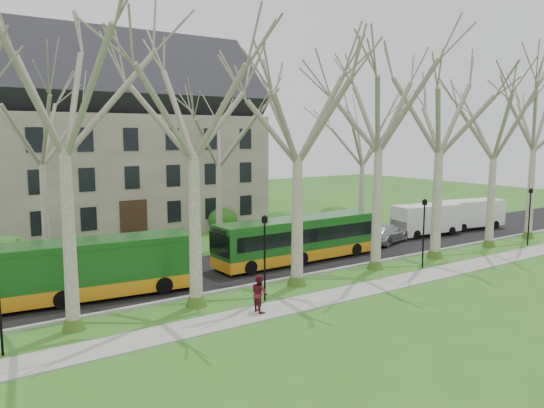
# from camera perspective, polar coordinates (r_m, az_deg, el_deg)

# --- Properties ---
(ground) EXTENTS (120.00, 120.00, 0.00)m
(ground) POSITION_cam_1_polar(r_m,az_deg,el_deg) (31.64, 7.38, -7.92)
(ground) COLOR #346C1E
(ground) RESTS_ON ground
(sidewalk) EXTENTS (70.00, 2.00, 0.06)m
(sidewalk) POSITION_cam_1_polar(r_m,az_deg,el_deg) (29.89, 10.60, -8.85)
(sidewalk) COLOR gray
(sidewalk) RESTS_ON ground
(road) EXTENTS (80.00, 8.00, 0.06)m
(road) POSITION_cam_1_polar(r_m,az_deg,el_deg) (35.79, 1.50, -6.00)
(road) COLOR black
(road) RESTS_ON ground
(curb) EXTENTS (80.00, 0.25, 0.14)m
(curb) POSITION_cam_1_polar(r_m,az_deg,el_deg) (32.72, 5.63, -7.25)
(curb) COLOR #A5A39E
(curb) RESTS_ON ground
(building) EXTENTS (26.50, 12.20, 16.00)m
(building) POSITION_cam_1_polar(r_m,az_deg,el_deg) (48.89, -17.31, 6.79)
(building) COLOR slate
(building) RESTS_ON ground
(tree_row_verge) EXTENTS (49.00, 7.00, 14.00)m
(tree_row_verge) POSITION_cam_1_polar(r_m,az_deg,el_deg) (30.77, 7.23, 4.87)
(tree_row_verge) COLOR gray
(tree_row_verge) RESTS_ON ground
(tree_row_far) EXTENTS (33.00, 7.00, 12.00)m
(tree_row_far) POSITION_cam_1_polar(r_m,az_deg,el_deg) (38.80, -4.84, 3.95)
(tree_row_far) COLOR gray
(tree_row_far) RESTS_ON ground
(lamp_row) EXTENTS (36.22, 0.22, 4.30)m
(lamp_row) POSITION_cam_1_polar(r_m,az_deg,el_deg) (30.34, 8.72, -3.62)
(lamp_row) COLOR black
(lamp_row) RESTS_ON ground
(hedges) EXTENTS (30.60, 8.60, 2.00)m
(hedges) POSITION_cam_1_polar(r_m,az_deg,el_deg) (40.62, -10.96, -3.11)
(hedges) COLOR #1C5418
(hedges) RESTS_ON ground
(bus_lead) EXTENTS (12.61, 3.87, 3.10)m
(bus_lead) POSITION_cam_1_polar(r_m,az_deg,el_deg) (28.63, -20.72, -6.67)
(bus_lead) COLOR #175219
(bus_lead) RESTS_ON road
(bus_follow) EXTENTS (11.92, 2.67, 2.97)m
(bus_follow) POSITION_cam_1_polar(r_m,az_deg,el_deg) (35.04, 2.85, -3.76)
(bus_follow) COLOR #175219
(bus_follow) RESTS_ON road
(sedan) EXTENTS (5.61, 3.61, 1.51)m
(sedan) POSITION_cam_1_polar(r_m,az_deg,el_deg) (41.85, 12.07, -3.09)
(sedan) COLOR #ABAAAF
(sedan) RESTS_ON road
(van_a) EXTENTS (6.08, 2.94, 2.55)m
(van_a) POSITION_cam_1_polar(r_m,az_deg,el_deg) (45.75, 16.27, -1.67)
(van_a) COLOR silver
(van_a) RESTS_ON road
(van_b) EXTENTS (6.14, 3.14, 2.56)m
(van_b) POSITION_cam_1_polar(r_m,az_deg,el_deg) (50.19, 20.67, -1.06)
(van_b) COLOR silver
(van_b) RESTS_ON road
(pedestrian_b) EXTENTS (0.70, 0.89, 1.79)m
(pedestrian_b) POSITION_cam_1_polar(r_m,az_deg,el_deg) (25.30, -1.37, -9.56)
(pedestrian_b) COLOR maroon
(pedestrian_b) RESTS_ON sidewalk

